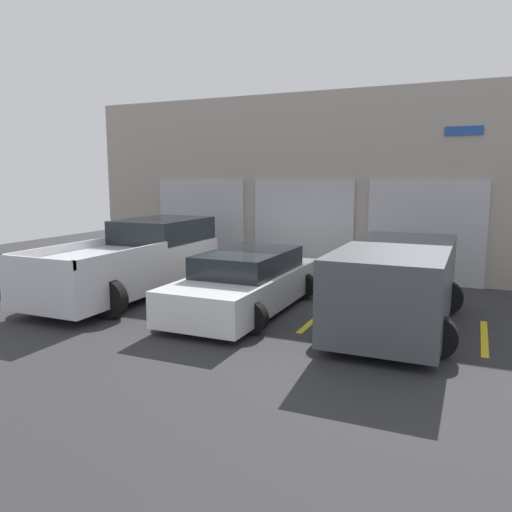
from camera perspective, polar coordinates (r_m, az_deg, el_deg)
The scene contains 9 objects.
ground_plane at distance 11.96m, azimuth 1.65°, elevation -4.63°, with size 28.00×28.00×0.00m, color #2D2D30.
shophouse_building at distance 14.73m, azimuth 6.54°, elevation 7.87°, with size 14.46×0.68×5.19m.
pickup_truck at distance 12.41m, azimuth -13.65°, elevation -0.48°, with size 2.48×5.45×1.75m.
sedan_white at distance 10.65m, azimuth -1.03°, elevation -3.02°, with size 2.15×4.70×1.27m.
sedan_side at distance 9.71m, azimuth 15.79°, elevation -2.99°, with size 2.32×4.54×1.58m.
parking_stripe_far_left at distance 13.35m, azimuth -19.56°, elevation -3.70°, with size 0.12×2.20×0.01m, color gold.
parking_stripe_left at distance 11.48m, azimuth -8.15°, elevation -5.28°, with size 0.12×2.20×0.01m, color gold.
parking_stripe_centre at distance 10.23m, azimuth 6.89°, elevation -7.03°, with size 0.12×2.20×0.01m, color gold.
parking_stripe_right at distance 9.84m, azimuth 24.64°, elevation -8.46°, with size 0.12×2.20×0.01m, color gold.
Camera 1 is at (4.37, -10.78, 2.81)m, focal length 35.00 mm.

